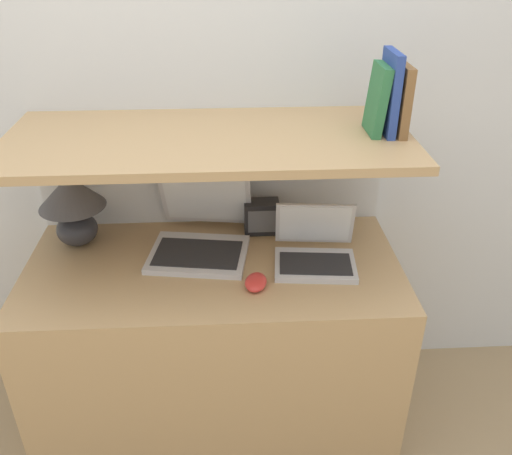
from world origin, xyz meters
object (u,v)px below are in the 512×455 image
object	(u,v)px
table_lamp	(72,202)
book_green	(377,100)
computer_mouse	(256,282)
book_blue	(390,93)
router_box	(261,217)
laptop_small	(315,251)
book_brown	(400,99)
laptop_large	(201,234)

from	to	relation	value
table_lamp	book_green	world-z (taller)	book_green
table_lamp	computer_mouse	distance (m)	0.70
table_lamp	book_blue	world-z (taller)	book_blue
router_box	book_blue	xyz separation A→B (m)	(0.38, -0.15, 0.49)
laptop_small	book_brown	xyz separation A→B (m)	(0.24, 0.07, 0.50)
table_lamp	book_blue	bearing A→B (deg)	-5.52
book_green	computer_mouse	bearing A→B (deg)	-152.08
book_blue	book_green	size ratio (longest dim) A/B	1.18
laptop_large	computer_mouse	size ratio (longest dim) A/B	3.54
computer_mouse	router_box	bearing A→B (deg)	83.40
computer_mouse	book_green	world-z (taller)	book_green
table_lamp	book_brown	distance (m)	1.14
book_brown	book_green	world-z (taller)	book_brown
book_brown	book_green	size ratio (longest dim) A/B	1.00
computer_mouse	router_box	world-z (taller)	router_box
table_lamp	computer_mouse	xyz separation A→B (m)	(0.62, -0.30, -0.15)
table_lamp	laptop_large	world-z (taller)	laptop_large
laptop_small	table_lamp	bearing A→B (deg)	168.44
computer_mouse	book_green	bearing A→B (deg)	27.92
computer_mouse	book_brown	distance (m)	0.72
book_brown	laptop_large	bearing A→B (deg)	176.07
laptop_large	router_box	xyz separation A→B (m)	(0.22, 0.10, 0.00)
laptop_large	book_blue	size ratio (longest dim) A/B	1.60
laptop_large	router_box	size ratio (longest dim) A/B	3.12
table_lamp	book_brown	world-z (taller)	book_brown
book_brown	book_blue	bearing A→B (deg)	180.00
laptop_small	book_brown	bearing A→B (deg)	15.75
router_box	book_green	distance (m)	0.60
laptop_large	computer_mouse	world-z (taller)	laptop_large
book_brown	table_lamp	bearing A→B (deg)	174.66
laptop_large	book_green	xyz separation A→B (m)	(0.56, -0.04, 0.48)
book_blue	book_green	bearing A→B (deg)	-180.00
laptop_small	book_brown	world-z (taller)	book_brown
laptop_small	router_box	world-z (taller)	laptop_small
table_lamp	router_box	world-z (taller)	table_lamp
laptop_large	router_box	bearing A→B (deg)	25.28
router_box	book_blue	world-z (taller)	book_blue
router_box	book_green	world-z (taller)	book_green
laptop_small	computer_mouse	distance (m)	0.25
computer_mouse	book_green	size ratio (longest dim) A/B	0.53
table_lamp	computer_mouse	size ratio (longest dim) A/B	2.37
table_lamp	laptop_small	xyz separation A→B (m)	(0.82, -0.17, -0.12)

